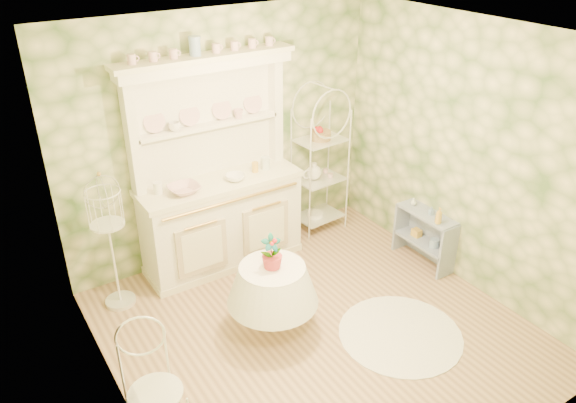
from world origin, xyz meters
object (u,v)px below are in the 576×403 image
round_table (273,302)px  cafe_chair (156,395)px  kitchen_dresser (219,168)px  floor_basket (282,267)px  bakers_rack (320,156)px  side_shelf (424,240)px  birdcage_stand (110,239)px

round_table → cafe_chair: (-1.33, -0.58, 0.10)m
round_table → cafe_chair: bearing=-156.6°
kitchen_dresser → floor_basket: size_ratio=6.49×
kitchen_dresser → bakers_rack: size_ratio=1.20×
side_shelf → kitchen_dresser: bearing=140.0°
round_table → birdcage_stand: 1.66m
kitchen_dresser → cafe_chair: kitchen_dresser is taller
round_table → bakers_rack: bearing=42.6°
bakers_rack → cafe_chair: bearing=-150.1°
side_shelf → floor_basket: side_shelf is taller
side_shelf → cafe_chair: cafe_chair is taller
bakers_rack → side_shelf: 1.54m
bakers_rack → side_shelf: bakers_rack is taller
birdcage_stand → floor_basket: size_ratio=4.28×
side_shelf → birdcage_stand: size_ratio=0.43×
round_table → floor_basket: size_ratio=1.86×
round_table → side_shelf: bearing=2.8°
round_table → floor_basket: round_table is taller
kitchen_dresser → side_shelf: (1.87, -1.20, -0.87)m
round_table → birdcage_stand: size_ratio=0.43×
bakers_rack → side_shelf: bearing=-72.1°
cafe_chair → kitchen_dresser: bearing=69.0°
bakers_rack → floor_basket: bakers_rack is taller
round_table → birdcage_stand: (-1.08, 1.19, 0.43)m
birdcage_stand → round_table: bearing=-47.7°
birdcage_stand → cafe_chair: bearing=-98.2°
bakers_rack → birdcage_stand: size_ratio=1.26×
bakers_rack → round_table: (-1.49, -1.37, -0.63)m
round_table → kitchen_dresser: bearing=83.6°
bakers_rack → round_table: 2.12m
kitchen_dresser → round_table: 1.54m
cafe_chair → floor_basket: 2.29m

